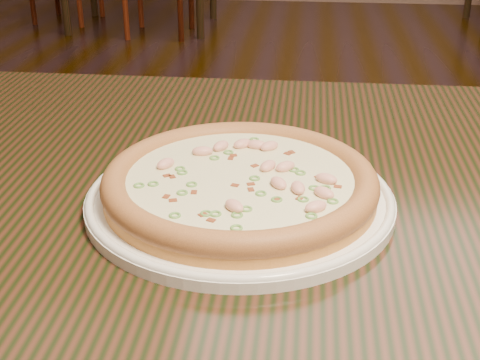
# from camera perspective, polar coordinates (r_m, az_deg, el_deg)

# --- Properties ---
(hero_table) EXTENTS (1.20, 0.80, 0.75)m
(hero_table) POSITION_cam_1_polar(r_m,az_deg,el_deg) (0.82, 8.81, -6.97)
(hero_table) COLOR black
(hero_table) RESTS_ON ground
(plate) EXTENTS (0.33, 0.33, 0.02)m
(plate) POSITION_cam_1_polar(r_m,az_deg,el_deg) (0.72, 0.00, -1.52)
(plate) COLOR white
(plate) RESTS_ON hero_table
(pizza) EXTENTS (0.30, 0.30, 0.03)m
(pizza) POSITION_cam_1_polar(r_m,az_deg,el_deg) (0.72, 0.02, -0.21)
(pizza) COLOR #CA8044
(pizza) RESTS_ON plate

